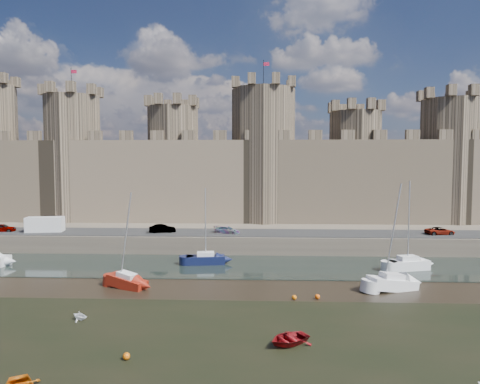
{
  "coord_description": "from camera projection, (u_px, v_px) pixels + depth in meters",
  "views": [
    {
      "loc": [
        1.06,
        -27.46,
        12.62
      ],
      "look_at": [
        -1.0,
        22.0,
        9.29
      ],
      "focal_mm": 32.0,
      "sensor_mm": 36.0,
      "label": 1
    }
  ],
  "objects": [
    {
      "name": "road",
      "position": [
        250.0,
        233.0,
        61.99
      ],
      "size": [
        160.0,
        7.0,
        0.1
      ],
      "primitive_type": "cube",
      "color": "black",
      "rests_on": "quay"
    },
    {
      "name": "sailboat_4",
      "position": [
        127.0,
        281.0,
        43.35
      ],
      "size": [
        4.47,
        3.11,
        9.75
      ],
      "rotation": [
        0.0,
        0.0,
        -0.4
      ],
      "color": "maroon",
      "rests_on": "ground"
    },
    {
      "name": "dinghy_3",
      "position": [
        80.0,
        316.0,
        34.33
      ],
      "size": [
        1.68,
        1.58,
        0.71
      ],
      "primitive_type": "imported",
      "rotation": [
        1.57,
        0.0,
        1.21
      ],
      "color": "white",
      "rests_on": "ground"
    },
    {
      "name": "sailboat_5",
      "position": [
        392.0,
        282.0,
        42.58
      ],
      "size": [
        5.31,
        3.45,
        10.69
      ],
      "rotation": [
        0.0,
        0.0,
        0.34
      ],
      "color": "silver",
      "rests_on": "ground"
    },
    {
      "name": "castle",
      "position": [
        248.0,
        169.0,
        75.36
      ],
      "size": [
        108.5,
        11.0,
        29.0
      ],
      "color": "#42382B",
      "rests_on": "quay"
    },
    {
      "name": "buoy_3",
      "position": [
        294.0,
        297.0,
        39.53
      ],
      "size": [
        0.45,
        0.45,
        0.45
      ],
      "primitive_type": "sphere",
      "color": "orange",
      "rests_on": "ground"
    },
    {
      "name": "car_2",
      "position": [
        227.0,
        230.0,
        61.44
      ],
      "size": [
        3.95,
        2.5,
        1.07
      ],
      "primitive_type": "imported",
      "rotation": [
        0.0,
        0.0,
        1.28
      ],
      "color": "gray",
      "rests_on": "quay"
    },
    {
      "name": "sailboat_2",
      "position": [
        408.0,
        263.0,
        50.4
      ],
      "size": [
        5.18,
        3.05,
        10.49
      ],
      "rotation": [
        0.0,
        0.0,
        0.25
      ],
      "color": "white",
      "rests_on": "ground"
    },
    {
      "name": "car_3",
      "position": [
        440.0,
        231.0,
        60.32
      ],
      "size": [
        4.24,
        2.44,
        1.11
      ],
      "primitive_type": "imported",
      "rotation": [
        0.0,
        0.0,
        1.72
      ],
      "color": "gray",
      "rests_on": "quay"
    },
    {
      "name": "sailboat_1",
      "position": [
        206.0,
        258.0,
        53.25
      ],
      "size": [
        4.93,
        2.39,
        9.51
      ],
      "rotation": [
        0.0,
        0.0,
        0.12
      ],
      "color": "#0E1433",
      "rests_on": "ground"
    },
    {
      "name": "quay",
      "position": [
        253.0,
        219.0,
        87.99
      ],
      "size": [
        160.0,
        60.0,
        2.5
      ],
      "primitive_type": "cube",
      "color": "#4C443A",
      "rests_on": "ground"
    },
    {
      "name": "car_0",
      "position": [
        2.0,
        228.0,
        62.93
      ],
      "size": [
        3.8,
        1.98,
        1.24
      ],
      "primitive_type": "imported",
      "rotation": [
        0.0,
        0.0,
        1.72
      ],
      "color": "gray",
      "rests_on": "quay"
    },
    {
      "name": "buoy_1",
      "position": [
        317.0,
        297.0,
        39.71
      ],
      "size": [
        0.48,
        0.48,
        0.48
      ],
      "primitive_type": "sphere",
      "color": "#E9540A",
      "rests_on": "ground"
    },
    {
      "name": "van",
      "position": [
        45.0,
        225.0,
        62.67
      ],
      "size": [
        5.41,
        2.83,
        2.25
      ],
      "primitive_type": "cube",
      "rotation": [
        0.0,
        0.0,
        0.15
      ],
      "color": "silver",
      "rests_on": "quay"
    },
    {
      "name": "car_1",
      "position": [
        162.0,
        229.0,
        62.03
      ],
      "size": [
        4.0,
        2.12,
        1.25
      ],
      "primitive_type": "imported",
      "rotation": [
        0.0,
        0.0,
        1.79
      ],
      "color": "gray",
      "rests_on": "quay"
    },
    {
      "name": "dinghy_4",
      "position": [
        289.0,
        340.0,
        29.72
      ],
      "size": [
        4.03,
        3.91,
        0.68
      ],
      "primitive_type": "imported",
      "rotation": [
        1.57,
        0.0,
        5.41
      ],
      "color": "maroon",
      "rests_on": "ground"
    },
    {
      "name": "ground",
      "position": [
        241.0,
        354.0,
        28.26
      ],
      "size": [
        160.0,
        160.0,
        0.0
      ],
      "primitive_type": "plane",
      "color": "black",
      "rests_on": "ground"
    },
    {
      "name": "water_channel",
      "position": [
        249.0,
        266.0,
        52.19
      ],
      "size": [
        160.0,
        12.0,
        0.08
      ],
      "primitive_type": "cube",
      "color": "black",
      "rests_on": "ground"
    },
    {
      "name": "buoy_0",
      "position": [
        126.0,
        356.0,
        27.44
      ],
      "size": [
        0.48,
        0.48,
        0.48
      ],
      "primitive_type": "sphere",
      "color": "#C85608",
      "rests_on": "ground"
    }
  ]
}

